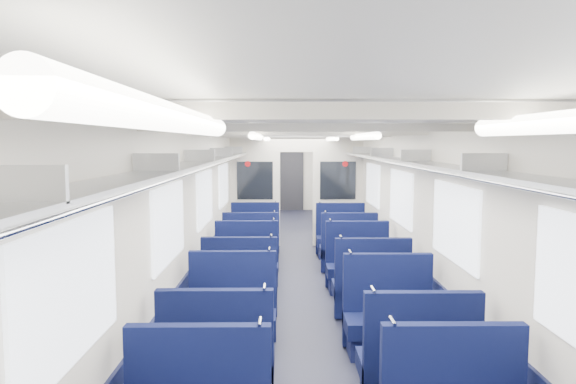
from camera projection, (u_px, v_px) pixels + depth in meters
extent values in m
cube|color=black|center=(301.00, 285.00, 8.03)|extent=(2.80, 18.00, 0.01)
cube|color=silver|center=(302.00, 132.00, 7.80)|extent=(2.80, 18.00, 0.01)
cube|color=beige|center=(210.00, 210.00, 7.90)|extent=(0.02, 18.00, 2.35)
cube|color=black|center=(212.00, 263.00, 7.98)|extent=(0.03, 17.90, 0.70)
cube|color=beige|center=(393.00, 210.00, 7.93)|extent=(0.02, 18.00, 2.35)
cube|color=black|center=(391.00, 263.00, 8.01)|extent=(0.03, 17.90, 0.70)
cube|color=beige|center=(292.00, 174.00, 16.87)|extent=(2.80, 0.02, 2.35)
cube|color=#B2B5BA|center=(221.00, 158.00, 7.83)|extent=(0.34, 17.40, 0.04)
cylinder|color=silver|center=(233.00, 159.00, 7.83)|extent=(0.02, 17.40, 0.02)
cube|color=#B2B5BA|center=(20.00, 185.00, 1.85)|extent=(0.34, 0.03, 0.14)
cube|color=#B2B5BA|center=(156.00, 163.00, 3.84)|extent=(0.34, 0.03, 0.14)
cube|color=#B2B5BA|center=(200.00, 156.00, 5.83)|extent=(0.34, 0.03, 0.14)
cube|color=#B2B5BA|center=(221.00, 152.00, 7.82)|extent=(0.34, 0.03, 0.14)
cube|color=#B2B5BA|center=(234.00, 150.00, 9.81)|extent=(0.34, 0.03, 0.14)
cube|color=#B2B5BA|center=(242.00, 149.00, 11.80)|extent=(0.34, 0.03, 0.14)
cube|color=#B2B5BA|center=(248.00, 148.00, 13.79)|extent=(0.34, 0.03, 0.14)
cube|color=#B2B5BA|center=(252.00, 147.00, 15.78)|extent=(0.34, 0.03, 0.14)
cube|color=#B2B5BA|center=(382.00, 158.00, 7.85)|extent=(0.34, 17.40, 0.04)
cylinder|color=silver|center=(370.00, 159.00, 7.85)|extent=(0.02, 17.40, 0.02)
cube|color=#B2B5BA|center=(484.00, 163.00, 3.86)|extent=(0.34, 0.03, 0.14)
cube|color=#B2B5BA|center=(416.00, 156.00, 5.85)|extent=(0.34, 0.03, 0.14)
cube|color=#B2B5BA|center=(382.00, 152.00, 7.84)|extent=(0.34, 0.03, 0.14)
cube|color=#B2B5BA|center=(362.00, 150.00, 9.83)|extent=(0.34, 0.03, 0.14)
cube|color=#B2B5BA|center=(349.00, 149.00, 11.82)|extent=(0.34, 0.03, 0.14)
cube|color=#B2B5BA|center=(339.00, 148.00, 13.82)|extent=(0.34, 0.03, 0.14)
cube|color=#B2B5BA|center=(332.00, 147.00, 15.81)|extent=(0.34, 0.03, 0.14)
cube|color=white|center=(72.00, 292.00, 2.70)|extent=(0.02, 1.30, 0.75)
cube|color=white|center=(169.00, 224.00, 4.99)|extent=(0.02, 1.30, 0.75)
cube|color=white|center=(205.00, 198.00, 7.28)|extent=(0.02, 1.30, 0.75)
cube|color=white|center=(224.00, 185.00, 9.57)|extent=(0.02, 1.30, 0.75)
cube|color=white|center=(237.00, 175.00, 12.36)|extent=(0.02, 1.30, 0.75)
cube|color=white|center=(244.00, 170.00, 14.65)|extent=(0.02, 1.30, 0.75)
cube|color=white|center=(454.00, 223.00, 5.02)|extent=(0.02, 1.30, 0.75)
cube|color=white|center=(401.00, 198.00, 7.31)|extent=(0.02, 1.30, 0.75)
cube|color=white|center=(373.00, 185.00, 9.60)|extent=(0.02, 1.30, 0.75)
cube|color=white|center=(353.00, 175.00, 12.38)|extent=(0.02, 1.30, 0.75)
cube|color=white|center=(342.00, 170.00, 14.67)|extent=(0.02, 1.30, 0.75)
cube|color=beige|center=(362.00, 111.00, 1.83)|extent=(2.70, 0.06, 0.06)
cube|color=beige|center=(321.00, 127.00, 3.83)|extent=(2.70, 0.06, 0.06)
cube|color=beige|center=(308.00, 133.00, 5.82)|extent=(2.70, 0.06, 0.06)
cube|color=beige|center=(302.00, 135.00, 7.81)|extent=(2.70, 0.06, 0.06)
cube|color=beige|center=(298.00, 137.00, 9.80)|extent=(2.70, 0.06, 0.06)
cube|color=beige|center=(295.00, 138.00, 11.79)|extent=(2.70, 0.06, 0.06)
cube|color=beige|center=(294.00, 138.00, 13.78)|extent=(2.70, 0.06, 0.06)
cube|color=beige|center=(292.00, 139.00, 15.77)|extent=(2.70, 0.06, 0.06)
cylinder|color=white|center=(178.00, 119.00, 1.34)|extent=(0.07, 1.60, 0.07)
cylinder|color=white|center=(257.00, 137.00, 5.32)|extent=(0.07, 1.60, 0.07)
cylinder|color=white|center=(267.00, 139.00, 8.80)|extent=(0.07, 1.60, 0.07)
cylinder|color=white|center=(273.00, 140.00, 13.28)|extent=(0.07, 1.60, 0.07)
cylinder|color=white|center=(364.00, 137.00, 5.33)|extent=(0.07, 1.60, 0.07)
cylinder|color=white|center=(332.00, 139.00, 8.81)|extent=(0.07, 1.60, 0.07)
cylinder|color=white|center=(315.00, 140.00, 13.29)|extent=(0.07, 1.60, 0.07)
cube|color=black|center=(292.00, 179.00, 16.83)|extent=(0.75, 0.06, 2.00)
cube|color=beige|center=(255.00, 191.00, 10.98)|extent=(1.05, 0.08, 2.35)
cube|color=black|center=(255.00, 181.00, 10.91)|extent=(0.76, 0.02, 0.80)
cylinder|color=red|center=(248.00, 164.00, 10.87)|extent=(0.12, 0.01, 0.12)
cube|color=beige|center=(338.00, 191.00, 11.00)|extent=(1.05, 0.08, 2.35)
cube|color=black|center=(338.00, 180.00, 10.93)|extent=(0.76, 0.02, 0.80)
cylinder|color=red|center=(345.00, 164.00, 10.89)|extent=(0.12, 0.01, 0.12)
cube|color=beige|center=(296.00, 144.00, 10.89)|extent=(0.70, 0.08, 0.35)
cylinder|color=silver|center=(260.00, 322.00, 3.34)|extent=(0.02, 0.14, 0.02)
cylinder|color=silver|center=(393.00, 321.00, 3.35)|extent=(0.02, 0.14, 0.02)
cube|color=#0C133C|center=(219.00, 363.00, 4.41)|extent=(0.95, 0.50, 0.16)
cube|color=#0C133C|center=(215.00, 350.00, 4.19)|extent=(0.95, 0.09, 1.01)
cylinder|color=silver|center=(264.00, 287.00, 4.14)|extent=(0.02, 0.14, 0.02)
cube|color=#0C133C|center=(415.00, 367.00, 4.35)|extent=(0.95, 0.50, 0.16)
cube|color=#0C133C|center=(422.00, 353.00, 4.13)|extent=(0.95, 0.09, 1.01)
cylinder|color=silver|center=(373.00, 289.00, 4.07)|extent=(0.02, 0.14, 0.02)
cube|color=#0C133C|center=(231.00, 320.00, 5.48)|extent=(0.95, 0.50, 0.16)
cube|color=black|center=(231.00, 339.00, 5.49)|extent=(0.87, 0.40, 0.24)
cube|color=#0C133C|center=(233.00, 296.00, 5.66)|extent=(0.95, 0.09, 1.01)
cylinder|color=silver|center=(269.00, 249.00, 5.61)|extent=(0.02, 0.14, 0.02)
cube|color=#0C133C|center=(391.00, 325.00, 5.35)|extent=(0.95, 0.50, 0.16)
cube|color=black|center=(390.00, 344.00, 5.37)|extent=(0.87, 0.40, 0.24)
cube|color=#0C133C|center=(387.00, 300.00, 5.53)|extent=(0.95, 0.09, 1.01)
cylinder|color=silver|center=(350.00, 252.00, 5.48)|extent=(0.02, 0.14, 0.02)
cube|color=#0C133C|center=(241.00, 288.00, 6.70)|extent=(0.95, 0.50, 0.16)
cube|color=black|center=(241.00, 303.00, 6.72)|extent=(0.87, 0.40, 0.24)
cube|color=#0C133C|center=(239.00, 277.00, 6.48)|extent=(0.95, 0.09, 1.01)
cylinder|color=silver|center=(271.00, 235.00, 6.43)|extent=(0.02, 0.14, 0.02)
cube|color=#0C133C|center=(370.00, 289.00, 6.63)|extent=(0.95, 0.50, 0.16)
cube|color=black|center=(370.00, 305.00, 6.65)|extent=(0.87, 0.40, 0.24)
cube|color=#0C133C|center=(373.00, 278.00, 6.41)|extent=(0.95, 0.09, 1.01)
cylinder|color=silver|center=(341.00, 237.00, 6.36)|extent=(0.02, 0.14, 0.02)
cube|color=#0C133C|center=(246.00, 270.00, 7.64)|extent=(0.95, 0.50, 0.16)
cube|color=black|center=(246.00, 284.00, 7.66)|extent=(0.87, 0.40, 0.24)
cube|color=#0C133C|center=(247.00, 254.00, 7.82)|extent=(0.95, 0.09, 1.01)
cylinder|color=silver|center=(273.00, 219.00, 7.77)|extent=(0.02, 0.14, 0.02)
cube|color=#0C133C|center=(359.00, 270.00, 7.61)|extent=(0.95, 0.50, 0.16)
cube|color=black|center=(358.00, 284.00, 7.63)|extent=(0.87, 0.40, 0.24)
cube|color=#0C133C|center=(357.00, 254.00, 7.80)|extent=(0.95, 0.09, 1.01)
cylinder|color=silver|center=(331.00, 220.00, 7.74)|extent=(0.02, 0.14, 0.02)
cube|color=#0C133C|center=(251.00, 251.00, 8.96)|extent=(0.95, 0.50, 0.16)
cube|color=black|center=(252.00, 263.00, 8.98)|extent=(0.87, 0.40, 0.24)
cube|color=#0C133C|center=(251.00, 242.00, 8.74)|extent=(0.95, 0.09, 1.01)
cylinder|color=silver|center=(274.00, 211.00, 8.69)|extent=(0.02, 0.14, 0.02)
cube|color=#0C133C|center=(348.00, 252.00, 8.92)|extent=(0.95, 0.50, 0.16)
cube|color=black|center=(347.00, 263.00, 8.94)|extent=(0.87, 0.40, 0.24)
cube|color=#0C133C|center=(349.00, 243.00, 8.70)|extent=(0.95, 0.09, 1.01)
cylinder|color=silver|center=(326.00, 212.00, 8.65)|extent=(0.02, 0.14, 0.02)
cube|color=#0C133C|center=(255.00, 240.00, 10.02)|extent=(0.95, 0.50, 0.16)
cube|color=black|center=(255.00, 250.00, 10.04)|extent=(0.87, 0.40, 0.24)
cube|color=#0C133C|center=(255.00, 228.00, 10.21)|extent=(0.95, 0.09, 1.01)
cylinder|color=silver|center=(276.00, 201.00, 10.16)|extent=(0.02, 0.14, 0.02)
cube|color=#0C133C|center=(341.00, 241.00, 9.92)|extent=(0.95, 0.50, 0.16)
cube|color=black|center=(341.00, 251.00, 9.94)|extent=(0.87, 0.40, 0.24)
cube|color=#0C133C|center=(340.00, 229.00, 10.11)|extent=(0.95, 0.09, 1.01)
cylinder|color=silver|center=(320.00, 202.00, 10.05)|extent=(0.02, 0.14, 0.02)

